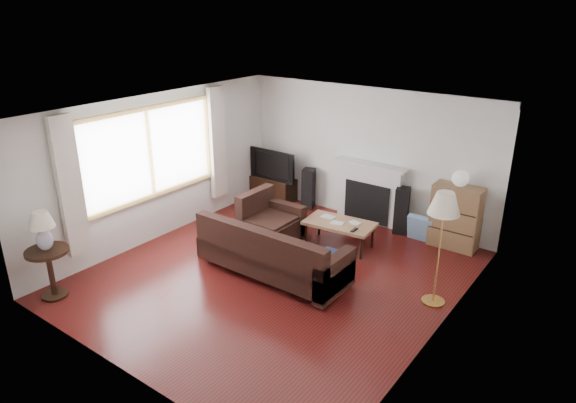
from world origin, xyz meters
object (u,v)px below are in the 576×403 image
Objects in this scene: sectional_sofa at (273,251)px; floor_lamp at (439,250)px; bookshelf at (456,217)px; side_table at (51,273)px; tv_stand at (273,188)px; coffee_table at (339,234)px.

floor_lamp reaches higher than sectional_sofa.
floor_lamp is (0.40, -1.86, 0.27)m from bookshelf.
bookshelf is 0.43× the size of sectional_sofa.
sectional_sofa is 2.39m from floor_lamp.
bookshelf is 0.67× the size of floor_lamp.
floor_lamp is 5.33m from side_table.
sectional_sofa is (1.97, -2.53, 0.17)m from tv_stand.
bookshelf is at bearing 30.38° from coffee_table.
side_table is (-2.42, -3.73, 0.14)m from coffee_table.
tv_stand is 0.37× the size of sectional_sofa.
bookshelf is at bearing 102.17° from floor_lamp.
coffee_table is (-1.55, -1.14, -0.32)m from bookshelf.
coffee_table is at bearing 159.69° from floor_lamp.
sectional_sofa is at bearing -162.81° from floor_lamp.
side_table is (-3.97, -4.87, -0.18)m from bookshelf.
bookshelf reaches higher than side_table.
side_table is (-2.12, -2.31, -0.04)m from sectional_sofa.
tv_stand is at bearing 88.20° from side_table.
floor_lamp reaches higher than coffee_table.
tv_stand is 0.82× the size of coffee_table.
side_table reaches higher than coffee_table.
floor_lamp reaches higher than tv_stand.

